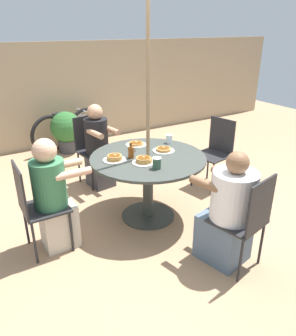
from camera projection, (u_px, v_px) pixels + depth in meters
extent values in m
plane|color=tan|center=(148.00, 216.00, 3.76)|extent=(12.00, 12.00, 0.00)
cube|color=tan|center=(60.00, 95.00, 5.72)|extent=(10.00, 0.06, 1.77)
cylinder|color=#383D38|center=(148.00, 215.00, 3.76)|extent=(0.60, 0.60, 0.01)
cylinder|color=#383D38|center=(148.00, 188.00, 3.62)|extent=(0.11, 0.11, 0.70)
cylinder|color=#383D38|center=(148.00, 158.00, 3.47)|extent=(1.23, 1.23, 0.03)
cylinder|color=#846B4C|center=(148.00, 111.00, 3.27)|extent=(0.04, 0.04, 2.43)
cylinder|color=#232326|center=(60.00, 215.00, 3.36)|extent=(0.02, 0.02, 0.44)
cylinder|color=#232326|center=(71.00, 232.00, 3.09)|extent=(0.02, 0.02, 0.44)
cylinder|color=#232326|center=(26.00, 225.00, 3.19)|extent=(0.02, 0.02, 0.44)
cylinder|color=#232326|center=(35.00, 243.00, 2.93)|extent=(0.02, 0.02, 0.44)
cube|color=#232326|center=(45.00, 208.00, 3.05)|extent=(0.40, 0.40, 0.02)
cube|color=#232326|center=(20.00, 190.00, 2.87)|extent=(0.02, 0.38, 0.45)
cube|color=beige|center=(59.00, 225.00, 3.19)|extent=(0.32, 0.29, 0.44)
cylinder|color=#38754C|center=(49.00, 184.00, 2.99)|extent=(0.31, 0.31, 0.47)
sphere|color=#DBA884|center=(44.00, 150.00, 2.86)|extent=(0.22, 0.22, 0.22)
cylinder|color=#DBA884|center=(64.00, 164.00, 3.14)|extent=(0.34, 0.07, 0.07)
cylinder|color=#DBA884|center=(73.00, 174.00, 2.94)|extent=(0.34, 0.07, 0.07)
cylinder|color=#232326|center=(207.00, 242.00, 2.94)|extent=(0.02, 0.02, 0.44)
cylinder|color=#232326|center=(229.00, 228.00, 3.15)|extent=(0.02, 0.02, 0.44)
cylinder|color=#232326|center=(240.00, 261.00, 2.71)|extent=(0.02, 0.02, 0.44)
cylinder|color=#232326|center=(261.00, 243.00, 2.92)|extent=(0.02, 0.02, 0.44)
cube|color=#232326|center=(237.00, 221.00, 2.84)|extent=(0.48, 0.48, 0.02)
cube|color=#232326|center=(261.00, 206.00, 2.62)|extent=(0.38, 0.10, 0.45)
cube|color=slate|center=(223.00, 237.00, 3.01)|extent=(0.45, 0.48, 0.44)
cylinder|color=white|center=(234.00, 197.00, 2.79)|extent=(0.39, 0.39, 0.45)
sphere|color=brown|center=(238.00, 163.00, 2.67)|extent=(0.19, 0.19, 0.19)
cylinder|color=brown|center=(205.00, 184.00, 2.78)|extent=(0.13, 0.31, 0.07)
cylinder|color=brown|center=(226.00, 174.00, 2.97)|extent=(0.13, 0.31, 0.07)
cylinder|color=#232326|center=(213.00, 179.00, 4.14)|extent=(0.02, 0.02, 0.44)
cylinder|color=#232326|center=(192.00, 171.00, 4.37)|extent=(0.02, 0.02, 0.44)
cylinder|color=#232326|center=(228.00, 172.00, 4.35)|extent=(0.02, 0.02, 0.44)
cylinder|color=#232326|center=(208.00, 164.00, 4.58)|extent=(0.02, 0.02, 0.44)
cube|color=#232326|center=(211.00, 155.00, 4.27)|extent=(0.47, 0.47, 0.02)
cube|color=#232326|center=(222.00, 135.00, 4.30)|extent=(0.09, 0.38, 0.45)
cylinder|color=#232326|center=(114.00, 169.00, 4.45)|extent=(0.02, 0.02, 0.44)
cylinder|color=#232326|center=(92.00, 175.00, 4.25)|extent=(0.02, 0.02, 0.44)
cylinder|color=#232326|center=(100.00, 161.00, 4.69)|extent=(0.02, 0.02, 0.44)
cylinder|color=#232326|center=(79.00, 167.00, 4.49)|extent=(0.02, 0.02, 0.44)
cube|color=#232326|center=(95.00, 152.00, 4.38)|extent=(0.45, 0.45, 0.02)
cube|color=#232326|center=(87.00, 132.00, 4.42)|extent=(0.38, 0.07, 0.45)
cube|color=#3D3D42|center=(100.00, 170.00, 4.40)|extent=(0.33, 0.35, 0.44)
cylinder|color=black|center=(96.00, 137.00, 4.24)|extent=(0.30, 0.30, 0.48)
sphere|color=tan|center=(95.00, 112.00, 4.11)|extent=(0.20, 0.20, 0.20)
cylinder|color=tan|center=(112.00, 130.00, 4.14)|extent=(0.11, 0.31, 0.07)
cylinder|color=tan|center=(95.00, 134.00, 4.00)|extent=(0.11, 0.31, 0.07)
cylinder|color=silver|center=(144.00, 162.00, 3.31)|extent=(0.24, 0.24, 0.01)
cylinder|color=#AD7A3D|center=(144.00, 161.00, 3.31)|extent=(0.16, 0.16, 0.01)
cylinder|color=#AD7A3D|center=(144.00, 160.00, 3.30)|extent=(0.16, 0.16, 0.01)
cylinder|color=#AD7A3D|center=(144.00, 159.00, 3.29)|extent=(0.16, 0.16, 0.01)
cylinder|color=#AD7A3D|center=(143.00, 158.00, 3.29)|extent=(0.16, 0.16, 0.01)
ellipsoid|color=brown|center=(144.00, 157.00, 3.28)|extent=(0.13, 0.12, 0.00)
cube|color=#F4E084|center=(144.00, 157.00, 3.27)|extent=(0.03, 0.03, 0.01)
cylinder|color=silver|center=(164.00, 151.00, 3.62)|extent=(0.24, 0.24, 0.01)
cylinder|color=#AD7A3D|center=(164.00, 150.00, 3.61)|extent=(0.16, 0.16, 0.01)
cylinder|color=#AD7A3D|center=(164.00, 149.00, 3.60)|extent=(0.16, 0.16, 0.01)
ellipsoid|color=brown|center=(164.00, 148.00, 3.60)|extent=(0.13, 0.12, 0.00)
cube|color=#F4E084|center=(163.00, 147.00, 3.60)|extent=(0.03, 0.03, 0.01)
cylinder|color=silver|center=(136.00, 145.00, 3.80)|extent=(0.24, 0.24, 0.01)
cylinder|color=#AD7A3D|center=(137.00, 144.00, 3.79)|extent=(0.17, 0.17, 0.01)
cylinder|color=#AD7A3D|center=(136.00, 143.00, 3.79)|extent=(0.16, 0.16, 0.01)
ellipsoid|color=brown|center=(136.00, 142.00, 3.79)|extent=(0.14, 0.13, 0.00)
cube|color=#F4E084|center=(136.00, 142.00, 3.79)|extent=(0.03, 0.03, 0.01)
cylinder|color=silver|center=(115.00, 160.00, 3.37)|extent=(0.24, 0.24, 0.01)
cylinder|color=#AD7A3D|center=(115.00, 159.00, 3.36)|extent=(0.15, 0.15, 0.01)
cylinder|color=#AD7A3D|center=(115.00, 158.00, 3.36)|extent=(0.15, 0.15, 0.01)
cylinder|color=#AD7A3D|center=(114.00, 157.00, 3.35)|extent=(0.16, 0.16, 0.01)
cylinder|color=#AD7A3D|center=(115.00, 156.00, 3.35)|extent=(0.15, 0.15, 0.01)
ellipsoid|color=brown|center=(114.00, 155.00, 3.35)|extent=(0.12, 0.11, 0.00)
cube|color=#F4E084|center=(115.00, 155.00, 3.34)|extent=(0.02, 0.02, 0.01)
cylinder|color=brown|center=(131.00, 153.00, 3.41)|extent=(0.06, 0.06, 0.12)
cylinder|color=brown|center=(131.00, 145.00, 3.38)|extent=(0.03, 0.03, 0.05)
torus|color=brown|center=(133.00, 151.00, 3.42)|extent=(0.05, 0.01, 0.05)
cylinder|color=#33513D|center=(157.00, 163.00, 3.16)|extent=(0.08, 0.08, 0.10)
cylinder|color=white|center=(157.00, 158.00, 3.14)|extent=(0.09, 0.09, 0.01)
cylinder|color=silver|center=(169.00, 139.00, 3.85)|extent=(0.07, 0.07, 0.10)
torus|color=black|center=(49.00, 135.00, 5.45)|extent=(0.66, 0.22, 0.67)
torus|color=black|center=(86.00, 126.00, 5.92)|extent=(0.66, 0.22, 0.67)
cylinder|color=#B2B2B7|center=(67.00, 117.00, 5.59)|extent=(0.59, 0.17, 0.03)
cylinder|color=#B2B2B7|center=(75.00, 122.00, 5.73)|extent=(0.45, 0.14, 0.26)
cylinder|color=#B2B2B7|center=(57.00, 117.00, 5.46)|extent=(0.03, 0.03, 0.09)
ellipsoid|color=black|center=(57.00, 113.00, 5.43)|extent=(0.21, 0.12, 0.04)
cylinder|color=#B2B2B7|center=(83.00, 111.00, 5.78)|extent=(0.13, 0.43, 0.03)
cylinder|color=#3D3D3F|center=(68.00, 146.00, 5.63)|extent=(0.31, 0.31, 0.22)
sphere|color=#2D662D|center=(66.00, 127.00, 5.49)|extent=(0.52, 0.52, 0.52)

